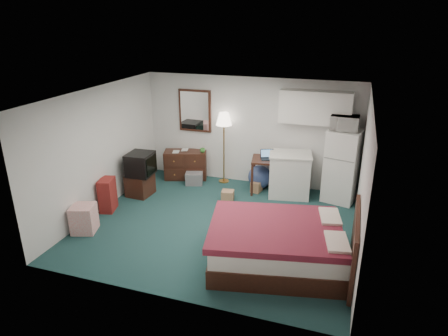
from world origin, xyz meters
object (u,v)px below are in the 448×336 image
(fridge, at_px, (342,166))
(suitcase, at_px, (108,195))
(dresser, at_px, (186,165))
(bed, at_px, (278,245))
(floor_lamp, at_px, (224,148))
(desk, at_px, (266,175))
(tv_stand, at_px, (140,185))
(kitchen_counter, at_px, (289,175))

(fridge, relative_size, suitcase, 2.30)
(dresser, bearing_deg, bed, -63.12)
(bed, bearing_deg, suitcase, 156.39)
(floor_lamp, relative_size, suitcase, 2.48)
(desk, relative_size, tv_stand, 1.50)
(desk, height_order, fridge, fridge)
(fridge, distance_m, suitcase, 4.93)
(kitchen_counter, xyz_separation_m, bed, (0.28, -2.68, -0.14))
(desk, xyz_separation_m, kitchen_counter, (0.53, -0.02, 0.08))
(bed, bearing_deg, kitchen_counter, 84.38)
(bed, bearing_deg, dresser, 123.04)
(kitchen_counter, relative_size, tv_stand, 1.79)
(floor_lamp, height_order, bed, floor_lamp)
(dresser, bearing_deg, kitchen_counter, -22.42)
(floor_lamp, height_order, fridge, floor_lamp)
(dresser, height_order, floor_lamp, floor_lamp)
(floor_lamp, relative_size, desk, 2.14)
(suitcase, bearing_deg, fridge, 8.98)
(bed, relative_size, tv_stand, 3.94)
(desk, relative_size, suitcase, 1.16)
(kitchen_counter, bearing_deg, dresser, 165.03)
(kitchen_counter, xyz_separation_m, tv_stand, (-3.15, -1.02, -0.23))
(tv_stand, distance_m, suitcase, 0.92)
(kitchen_counter, relative_size, bed, 0.45)
(kitchen_counter, distance_m, bed, 2.70)
(floor_lamp, distance_m, bed, 3.55)
(desk, relative_size, kitchen_counter, 0.84)
(desk, bearing_deg, bed, -82.72)
(floor_lamp, xyz_separation_m, suitcase, (-1.78, -2.18, -0.51))
(dresser, relative_size, floor_lamp, 0.60)
(kitchen_counter, bearing_deg, tv_stand, -172.31)
(bed, height_order, suitcase, suitcase)
(kitchen_counter, bearing_deg, desk, 167.52)
(suitcase, bearing_deg, floor_lamp, 35.55)
(dresser, bearing_deg, desk, -23.07)
(floor_lamp, relative_size, fridge, 1.08)
(kitchen_counter, bearing_deg, suitcase, -161.05)
(fridge, height_order, tv_stand, fridge)
(suitcase, bearing_deg, kitchen_counter, 14.02)
(desk, bearing_deg, tv_stand, -167.73)
(kitchen_counter, distance_m, suitcase, 3.89)
(desk, height_order, kitchen_counter, kitchen_counter)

